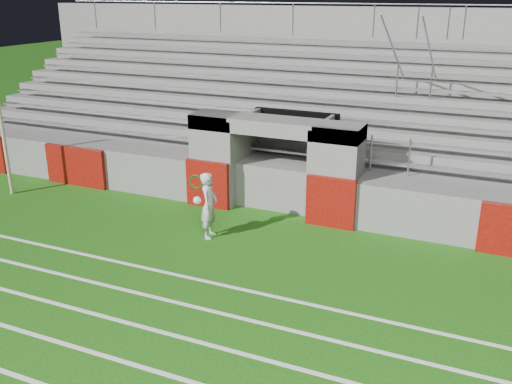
% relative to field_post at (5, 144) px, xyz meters
% --- Properties ---
extents(ground, '(90.00, 90.00, 0.00)m').
position_rel_field_post_xyz_m(ground, '(7.79, -1.50, -1.55)').
color(ground, '#19520D').
rests_on(ground, ground).
extents(field_post, '(0.11, 0.11, 3.10)m').
position_rel_field_post_xyz_m(field_post, '(0.00, 0.00, 0.00)').
color(field_post, tan).
rests_on(field_post, ground).
extents(stadium_structure, '(26.00, 8.48, 5.42)m').
position_rel_field_post_xyz_m(stadium_structure, '(7.79, 6.47, -0.06)').
color(stadium_structure, '#64615F').
rests_on(stadium_structure, ground).
extents(goalkeeper_with_ball, '(0.63, 0.68, 1.67)m').
position_rel_field_post_xyz_m(goalkeeper_with_ball, '(7.02, -0.39, -0.71)').
color(goalkeeper_with_ball, silver).
rests_on(goalkeeper_with_ball, ground).
extents(hose_coil, '(0.53, 0.14, 0.53)m').
position_rel_field_post_xyz_m(hose_coil, '(5.66, 1.43, -0.82)').
color(hose_coil, '#0C3F14').
rests_on(hose_coil, ground).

